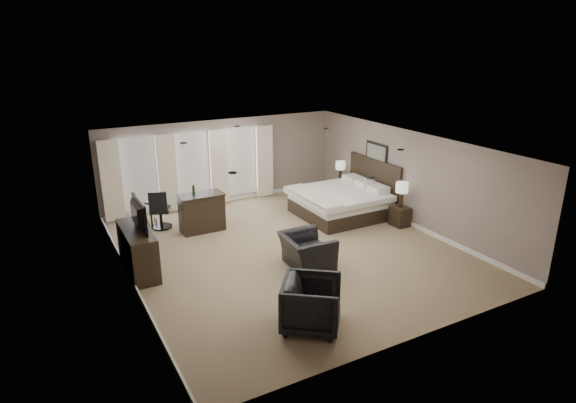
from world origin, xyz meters
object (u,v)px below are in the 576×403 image
desk_chair (160,209)px  bar_stool_left (151,213)px  bed (343,190)px  bar_counter (202,212)px  lamp_near (401,195)px  nightstand_far (340,189)px  armchair_far (312,302)px  armchair_near (307,246)px  lamp_far (340,171)px  tv (135,226)px  dresser (138,251)px  bar_stool_right (209,208)px  nightstand_near (400,216)px

desk_chair → bar_stool_left: bearing=-39.3°
bed → bar_counter: (-4.00, 0.81, -0.26)m
lamp_near → desk_chair: bearing=152.8°
nightstand_far → armchair_far: armchair_far is taller
bed → armchair_near: 3.58m
lamp_near → bed: bearing=121.5°
lamp_far → tv: bearing=-161.9°
lamp_near → lamp_far: size_ratio=1.07×
dresser → bar_stool_right: bearing=43.2°
lamp_far → desk_chair: size_ratio=0.59×
nightstand_near → bar_stool_left: (-5.99, 3.34, 0.08)m
dresser → desk_chair: desk_chair is taller
armchair_far → nightstand_near: bearing=-19.9°
armchair_near → nightstand_near: bearing=-71.4°
nightstand_far → armchair_far: bearing=-128.3°
tv → bar_stool_right: 3.46m
nightstand_far → bar_stool_right: size_ratio=0.80×
armchair_far → bar_counter: 5.33m
desk_chair → nightstand_near: bearing=175.8°
bed → dresser: (-6.03, -0.81, -0.27)m
nightstand_near → armchair_near: bearing=-165.2°
nightstand_far → lamp_near: size_ratio=0.78×
bar_stool_left → bed: bearing=-20.3°
nightstand_near → armchair_far: 5.62m
nightstand_near → lamp_far: size_ratio=0.84×
nightstand_far → bar_stool_right: bearing=179.4°
armchair_far → bar_stool_left: size_ratio=1.47×
lamp_far → armchair_far: 7.61m
nightstand_near → bar_stool_right: bearing=146.5°
bed → bar_counter: 4.09m
bar_stool_left → armchair_far: bearing=-78.7°
nightstand_near → tv: tv is taller
bar_counter → nightstand_far: bearing=7.4°
nightstand_far → bar_stool_left: bearing=175.8°
nightstand_near → lamp_near: (0.00, 0.00, 0.62)m
bar_counter → bar_stool_left: 1.55m
nightstand_far → bar_stool_left: size_ratio=0.77×
dresser → armchair_near: 3.72m
tv → bar_stool_right: bearing=-46.8°
nightstand_far → armchair_far: (-4.71, -5.96, 0.24)m
armchair_near → bar_counter: (-1.35, 3.20, 0.01)m
dresser → tv: bearing=0.0°
armchair_near → armchair_far: bearing=155.0°
lamp_far → armchair_far: lamp_far is taller
dresser → bar_counter: bar_counter is taller
dresser → desk_chair: (1.11, 2.35, 0.05)m
nightstand_near → tv: size_ratio=0.47×
nightstand_near → lamp_far: 2.96m
bar_counter → nightstand_near: bearing=-24.8°
bar_stool_left → lamp_near: bearing=-29.1°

